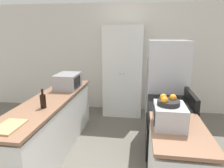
# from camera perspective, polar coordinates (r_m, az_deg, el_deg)

# --- Properties ---
(wall_back) EXTENTS (7.00, 0.06, 2.60)m
(wall_back) POSITION_cam_1_polar(r_m,az_deg,el_deg) (4.96, 2.63, 7.28)
(wall_back) COLOR silver
(wall_back) RESTS_ON ground_plane
(counter_left) EXTENTS (0.60, 2.56, 0.91)m
(counter_left) POSITION_cam_1_polar(r_m,az_deg,el_deg) (3.46, -16.82, -11.43)
(counter_left) COLOR silver
(counter_left) RESTS_ON ground_plane
(counter_right) EXTENTS (0.60, 0.98, 0.91)m
(counter_right) POSITION_cam_1_polar(r_m,az_deg,el_deg) (2.53, 17.89, -21.93)
(counter_right) COLOR silver
(counter_right) RESTS_ON ground_plane
(pantry_cabinet) EXTENTS (0.89, 0.58, 2.08)m
(pantry_cabinet) POSITION_cam_1_polar(r_m,az_deg,el_deg) (4.67, 3.17, 3.60)
(pantry_cabinet) COLOR white
(pantry_cabinet) RESTS_ON ground_plane
(stove) EXTENTS (0.66, 0.75, 1.07)m
(stove) POSITION_cam_1_polar(r_m,az_deg,el_deg) (3.27, 15.77, -12.48)
(stove) COLOR black
(stove) RESTS_ON ground_plane
(refrigerator) EXTENTS (0.71, 0.72, 1.79)m
(refrigerator) POSITION_cam_1_polar(r_m,az_deg,el_deg) (3.84, 15.10, -1.48)
(refrigerator) COLOR #B7B7BC
(refrigerator) RESTS_ON ground_plane
(microwave) EXTENTS (0.39, 0.52, 0.28)m
(microwave) POSITION_cam_1_polar(r_m,az_deg,el_deg) (3.77, -12.48, 0.81)
(microwave) COLOR #939399
(microwave) RESTS_ON counter_left
(wine_bottle) EXTENTS (0.08, 0.08, 0.27)m
(wine_bottle) POSITION_cam_1_polar(r_m,az_deg,el_deg) (2.89, -19.11, -4.56)
(wine_bottle) COLOR black
(wine_bottle) RESTS_ON counter_left
(toaster_oven) EXTENTS (0.34, 0.40, 0.24)m
(toaster_oven) POSITION_cam_1_polar(r_m,az_deg,el_deg) (2.29, 16.06, -8.68)
(toaster_oven) COLOR #B2B2B7
(toaster_oven) RESTS_ON counter_right
(fruit_bowl) EXTENTS (0.24, 0.24, 0.11)m
(fruit_bowl) POSITION_cam_1_polar(r_m,az_deg,el_deg) (2.25, 15.71, -4.78)
(fruit_bowl) COLOR black
(fruit_bowl) RESTS_ON toaster_oven
(cutting_board) EXTENTS (0.25, 0.37, 0.02)m
(cutting_board) POSITION_cam_1_polar(r_m,az_deg,el_deg) (2.49, -27.38, -10.75)
(cutting_board) COLOR tan
(cutting_board) RESTS_ON counter_left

